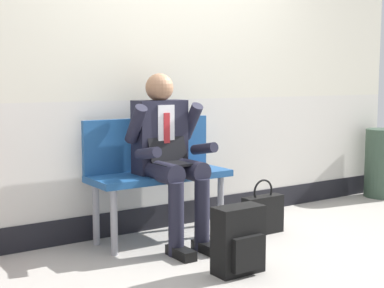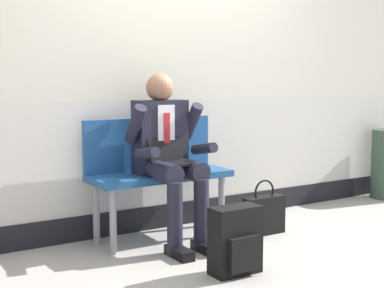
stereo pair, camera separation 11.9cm
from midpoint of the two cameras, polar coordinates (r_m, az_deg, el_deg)
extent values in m
plane|color=#9E9991|center=(4.24, 2.10, -10.16)|extent=(18.00, 18.00, 0.00)
cube|color=beige|center=(4.68, -2.90, -0.70)|extent=(5.23, 0.12, 0.87)
cube|color=black|center=(4.78, -2.86, -7.04)|extent=(5.23, 0.14, 0.19)
cube|color=navy|center=(4.24, -4.10, -3.28)|extent=(1.09, 0.42, 0.05)
cube|color=navy|center=(4.36, -5.31, 0.02)|extent=(1.09, 0.04, 0.41)
cylinder|color=gray|center=(3.96, -8.87, -7.94)|extent=(0.05, 0.05, 0.47)
cylinder|color=gray|center=(4.22, -10.62, -7.04)|extent=(0.05, 0.05, 0.47)
cylinder|color=gray|center=(4.42, 2.17, -6.31)|extent=(0.05, 0.05, 0.47)
cylinder|color=gray|center=(4.66, -0.02, -5.63)|extent=(0.05, 0.05, 0.47)
cylinder|color=#1E1E2D|center=(4.00, -3.97, -2.88)|extent=(0.15, 0.40, 0.15)
cylinder|color=#1E1E2D|center=(3.90, -2.52, -7.70)|extent=(0.11, 0.11, 0.52)
cube|color=black|center=(3.91, -2.04, -11.09)|extent=(0.10, 0.26, 0.07)
cylinder|color=#1E1E2D|center=(4.11, -1.32, -2.60)|extent=(0.15, 0.40, 0.15)
cylinder|color=#1E1E2D|center=(4.02, 0.18, -7.27)|extent=(0.11, 0.11, 0.52)
cube|color=black|center=(4.03, 0.66, -10.56)|extent=(0.10, 0.26, 0.07)
cube|color=#1E1E2D|center=(4.20, -4.14, 0.75)|extent=(0.40, 0.18, 0.55)
cube|color=silver|center=(4.11, -3.48, 1.33)|extent=(0.14, 0.01, 0.39)
cube|color=#B22328|center=(4.11, -3.43, 0.91)|extent=(0.05, 0.01, 0.33)
sphere|color=#9E7051|center=(4.18, -4.18, 5.80)|extent=(0.21, 0.21, 0.21)
cylinder|color=#1E1E2D|center=(4.01, -6.62, 2.03)|extent=(0.09, 0.25, 0.30)
cylinder|color=#1E1E2D|center=(3.89, -5.43, -0.97)|extent=(0.08, 0.27, 0.12)
cylinder|color=#1E1E2D|center=(4.26, -0.88, 2.33)|extent=(0.09, 0.25, 0.30)
cylinder|color=#1E1E2D|center=(4.14, 0.42, -0.47)|extent=(0.08, 0.27, 0.12)
cube|color=black|center=(4.02, -2.41, -2.02)|extent=(0.31, 0.22, 0.02)
cube|color=black|center=(4.11, -3.36, -0.28)|extent=(0.31, 0.08, 0.21)
cube|color=black|center=(3.58, 3.79, -9.76)|extent=(0.33, 0.16, 0.43)
cube|color=black|center=(3.52, 4.80, -11.15)|extent=(0.23, 0.04, 0.22)
cube|color=black|center=(4.49, 6.51, -7.23)|extent=(0.36, 0.11, 0.30)
torus|color=black|center=(4.45, 6.54, -4.83)|extent=(0.19, 0.02, 0.19)
cylinder|color=#334738|center=(6.12, 18.46, -1.86)|extent=(0.37, 0.37, 0.71)
camera|label=1|loc=(0.06, -90.83, -0.10)|focal=52.03mm
camera|label=2|loc=(0.06, 89.17, 0.10)|focal=52.03mm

